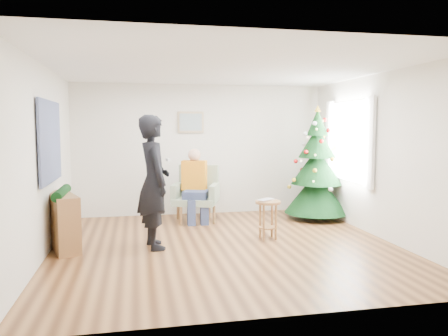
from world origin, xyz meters
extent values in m
plane|color=brown|center=(0.00, 0.00, 0.00)|extent=(5.00, 5.00, 0.00)
plane|color=white|center=(0.00, 0.00, 2.60)|extent=(5.00, 5.00, 0.00)
plane|color=silver|center=(0.00, 2.50, 1.30)|extent=(5.00, 0.00, 5.00)
plane|color=silver|center=(0.00, -2.50, 1.30)|extent=(5.00, 0.00, 5.00)
plane|color=silver|center=(-2.50, 0.00, 1.30)|extent=(0.00, 5.00, 5.00)
plane|color=silver|center=(2.50, 0.00, 1.30)|extent=(0.00, 5.00, 5.00)
cube|color=white|center=(2.47, 1.00, 1.50)|extent=(0.04, 1.30, 1.40)
cube|color=white|center=(2.44, 0.25, 1.50)|extent=(0.05, 0.25, 1.50)
cube|color=white|center=(2.44, 1.75, 1.50)|extent=(0.05, 0.25, 1.50)
cylinder|color=#3F2816|center=(2.09, 1.55, 0.14)|extent=(0.09, 0.09, 0.28)
cone|color=black|center=(2.09, 1.55, 0.51)|extent=(1.20, 1.20, 0.78)
cone|color=black|center=(2.09, 1.55, 1.01)|extent=(0.96, 0.96, 0.69)
cone|color=black|center=(2.09, 1.55, 1.48)|extent=(0.70, 0.70, 0.60)
cone|color=black|center=(2.09, 1.55, 1.84)|extent=(0.41, 0.41, 0.51)
cone|color=gold|center=(2.09, 1.55, 2.10)|extent=(0.13, 0.13, 0.13)
cylinder|color=brown|center=(0.74, 0.27, 0.58)|extent=(0.40, 0.40, 0.04)
cylinder|color=brown|center=(0.74, 0.27, 0.18)|extent=(0.30, 0.30, 0.02)
imported|color=silver|center=(0.74, 0.27, 0.61)|extent=(0.39, 0.38, 0.03)
cube|color=gray|center=(-0.21, 1.74, 0.39)|extent=(0.94, 0.91, 0.12)
cube|color=gray|center=(-0.10, 2.04, 0.73)|extent=(0.75, 0.37, 0.60)
cube|color=gray|center=(-0.54, 1.86, 0.55)|extent=(0.30, 0.59, 0.30)
cube|color=gray|center=(0.13, 1.62, 0.55)|extent=(0.30, 0.59, 0.30)
cube|color=navy|center=(-0.21, 1.65, 0.52)|extent=(0.56, 0.57, 0.14)
cube|color=orange|center=(-0.21, 1.89, 0.85)|extent=(0.50, 0.37, 0.55)
sphere|color=tan|center=(-0.21, 1.87, 1.23)|extent=(0.24, 0.24, 0.24)
imported|color=black|center=(-1.04, 0.11, 0.96)|extent=(0.59, 0.78, 1.93)
cube|color=white|center=(-0.83, 0.08, 1.29)|extent=(0.06, 0.13, 0.04)
cube|color=brown|center=(-2.33, 0.29, 0.40)|extent=(0.62, 1.04, 0.80)
cylinder|color=black|center=(-2.33, 0.29, 0.82)|extent=(0.14, 0.90, 0.14)
cube|color=black|center=(-2.46, 0.30, 1.55)|extent=(0.03, 1.50, 1.15)
cube|color=tan|center=(-0.20, 2.47, 1.85)|extent=(0.52, 0.03, 0.42)
cube|color=gray|center=(-0.20, 2.45, 1.85)|extent=(0.44, 0.02, 0.34)
camera|label=1|loc=(-1.28, -6.21, 1.75)|focal=35.00mm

